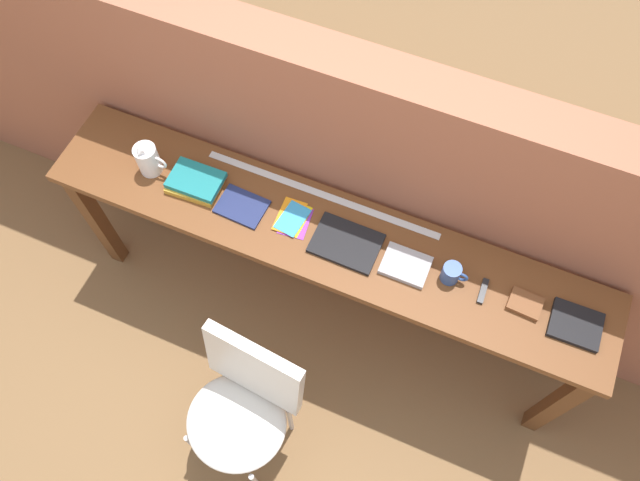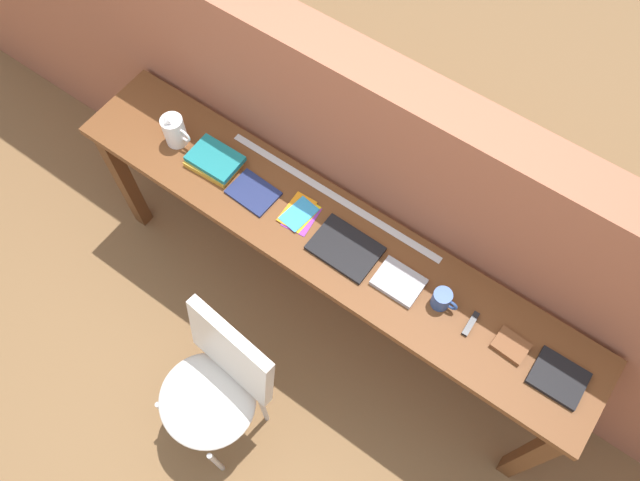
# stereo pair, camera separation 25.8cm
# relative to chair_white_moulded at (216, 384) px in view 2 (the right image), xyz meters

# --- Properties ---
(ground_plane) EXTENTS (40.00, 40.00, 0.00)m
(ground_plane) POSITION_rel_chair_white_moulded_xyz_m (0.07, 0.42, -0.53)
(ground_plane) COLOR brown
(brick_wall_back) EXTENTS (6.00, 0.20, 1.56)m
(brick_wall_back) POSITION_rel_chair_white_moulded_xyz_m (0.07, 1.06, 0.25)
(brick_wall_back) COLOR #9E5B42
(brick_wall_back) RESTS_ON ground
(sideboard) EXTENTS (2.50, 0.44, 0.88)m
(sideboard) POSITION_rel_chair_white_moulded_xyz_m (0.07, 0.72, 0.21)
(sideboard) COLOR brown
(sideboard) RESTS_ON ground
(chair_white_moulded) EXTENTS (0.48, 0.49, 0.89)m
(chair_white_moulded) POSITION_rel_chair_white_moulded_xyz_m (0.00, 0.00, 0.00)
(chair_white_moulded) COLOR silver
(chair_white_moulded) RESTS_ON ground
(pitcher_white) EXTENTS (0.14, 0.10, 0.18)m
(pitcher_white) POSITION_rel_chair_white_moulded_xyz_m (-0.76, 0.72, 0.43)
(pitcher_white) COLOR white
(pitcher_white) RESTS_ON sideboard
(book_stack_leftmost) EXTENTS (0.24, 0.18, 0.06)m
(book_stack_leftmost) POSITION_rel_chair_white_moulded_xyz_m (-0.54, 0.72, 0.38)
(book_stack_leftmost) COLOR gold
(book_stack_leftmost) RESTS_ON sideboard
(magazine_cycling) EXTENTS (0.21, 0.16, 0.01)m
(magazine_cycling) POSITION_rel_chair_white_moulded_xyz_m (-0.30, 0.70, 0.36)
(magazine_cycling) COLOR navy
(magazine_cycling) RESTS_ON sideboard
(pamphlet_pile_colourful) EXTENTS (0.15, 0.18, 0.01)m
(pamphlet_pile_colourful) POSITION_rel_chair_white_moulded_xyz_m (-0.08, 0.73, 0.36)
(pamphlet_pile_colourful) COLOR purple
(pamphlet_pile_colourful) RESTS_ON sideboard
(book_open_centre) EXTENTS (0.28, 0.20, 0.02)m
(book_open_centre) POSITION_rel_chair_white_moulded_xyz_m (0.17, 0.71, 0.36)
(book_open_centre) COLOR black
(book_open_centre) RESTS_ON sideboard
(book_grey_hardcover) EXTENTS (0.19, 0.15, 0.02)m
(book_grey_hardcover) POSITION_rel_chair_white_moulded_xyz_m (0.44, 0.71, 0.37)
(book_grey_hardcover) COLOR #9E9EA3
(book_grey_hardcover) RESTS_ON sideboard
(mug) EXTENTS (0.11, 0.08, 0.09)m
(mug) POSITION_rel_chair_white_moulded_xyz_m (0.62, 0.73, 0.40)
(mug) COLOR #2D4C8C
(mug) RESTS_ON sideboard
(multitool_folded) EXTENTS (0.03, 0.11, 0.02)m
(multitool_folded) POSITION_rel_chair_white_moulded_xyz_m (0.76, 0.72, 0.36)
(multitool_folded) COLOR black
(multitool_folded) RESTS_ON sideboard
(leather_journal_brown) EXTENTS (0.14, 0.11, 0.02)m
(leather_journal_brown) POSITION_rel_chair_white_moulded_xyz_m (0.93, 0.74, 0.37)
(leather_journal_brown) COLOR brown
(leather_journal_brown) RESTS_ON sideboard
(book_repair_rightmost) EXTENTS (0.20, 0.17, 0.02)m
(book_repair_rightmost) POSITION_rel_chair_white_moulded_xyz_m (1.13, 0.73, 0.36)
(book_repair_rightmost) COLOR black
(book_repair_rightmost) RESTS_ON sideboard
(ruler_metal_back_edge) EXTENTS (1.09, 0.03, 0.00)m
(ruler_metal_back_edge) POSITION_rel_chair_white_moulded_xyz_m (-0.02, 0.89, 0.35)
(ruler_metal_back_edge) COLOR silver
(ruler_metal_back_edge) RESTS_ON sideboard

